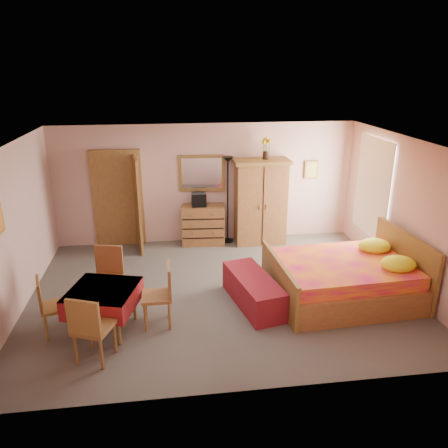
{
  "coord_description": "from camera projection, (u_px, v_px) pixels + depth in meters",
  "views": [
    {
      "loc": [
        -0.84,
        -6.73,
        3.73
      ],
      "look_at": [
        0.1,
        0.3,
        1.15
      ],
      "focal_mm": 35.0,
      "sensor_mm": 36.0,
      "label": 1
    }
  ],
  "objects": [
    {
      "name": "wall_mirror",
      "position": [
        202.0,
        173.0,
        9.4
      ],
      "size": [
        1.0,
        0.12,
        0.79
      ],
      "primitive_type": "cube",
      "rotation": [
        0.0,
        0.0,
        -0.07
      ],
      "color": "white",
      "rests_on": "wall_back"
    },
    {
      "name": "chest_of_drawers",
      "position": [
        203.0,
        225.0,
        9.58
      ],
      "size": [
        0.96,
        0.53,
        0.87
      ],
      "primitive_type": "cube",
      "rotation": [
        0.0,
        0.0,
        -0.08
      ],
      "color": "brown",
      "rests_on": "floor"
    },
    {
      "name": "doorway",
      "position": [
        118.0,
        200.0,
        9.36
      ],
      "size": [
        1.06,
        0.12,
        2.15
      ],
      "primitive_type": "cube",
      "color": "#9E6B35",
      "rests_on": "floor"
    },
    {
      "name": "sunflower_vase",
      "position": [
        266.0,
        148.0,
        9.15
      ],
      "size": [
        0.19,
        0.19,
        0.45
      ],
      "primitive_type": "cube",
      "rotation": [
        0.0,
        0.0,
        -0.04
      ],
      "color": "gold",
      "rests_on": "wardrobe"
    },
    {
      "name": "dining_table",
      "position": [
        105.0,
        309.0,
        6.44
      ],
      "size": [
        1.14,
        1.14,
        0.68
      ],
      "primitive_type": "cube",
      "rotation": [
        0.0,
        0.0,
        -0.27
      ],
      "color": "maroon",
      "rests_on": "floor"
    },
    {
      "name": "bed",
      "position": [
        343.0,
        268.0,
        7.3
      ],
      "size": [
        2.44,
        1.97,
        1.08
      ],
      "primitive_type": "cube",
      "rotation": [
        0.0,
        0.0,
        0.05
      ],
      "color": "#DC155B",
      "rests_on": "floor"
    },
    {
      "name": "picture_back",
      "position": [
        311.0,
        170.0,
        9.71
      ],
      "size": [
        0.3,
        0.04,
        0.4
      ],
      "primitive_type": "cube",
      "color": "#D8BF59",
      "rests_on": "wall_back"
    },
    {
      "name": "ceiling",
      "position": [
        220.0,
        143.0,
        6.76
      ],
      "size": [
        6.5,
        6.5,
        0.0
      ],
      "primitive_type": "plane",
      "rotation": [
        3.14,
        0.0,
        0.0
      ],
      "color": "brown",
      "rests_on": "wall_back"
    },
    {
      "name": "bench",
      "position": [
        253.0,
        291.0,
        7.17
      ],
      "size": [
        0.85,
        1.56,
        0.49
      ],
      "primitive_type": "cube",
      "rotation": [
        0.0,
        0.0,
        0.21
      ],
      "color": "maroon",
      "rests_on": "floor"
    },
    {
      "name": "wall_right",
      "position": [
        405.0,
        214.0,
        7.61
      ],
      "size": [
        0.1,
        5.0,
        2.6
      ],
      "primitive_type": "cube",
      "color": "#C89B91",
      "rests_on": "floor"
    },
    {
      "name": "wall_front",
      "position": [
        248.0,
        297.0,
        4.87
      ],
      "size": [
        6.5,
        0.1,
        2.6
      ],
      "primitive_type": "cube",
      "color": "#C89B91",
      "rests_on": "floor"
    },
    {
      "name": "wardrobe",
      "position": [
        261.0,
        202.0,
        9.49
      ],
      "size": [
        1.19,
        0.62,
        1.87
      ],
      "primitive_type": "cube",
      "rotation": [
        0.0,
        0.0,
        0.0
      ],
      "color": "#955E32",
      "rests_on": "floor"
    },
    {
      "name": "chair_south",
      "position": [
        94.0,
        327.0,
        5.73
      ],
      "size": [
        0.59,
        0.59,
        1.0
      ],
      "primitive_type": "cube",
      "rotation": [
        0.0,
        0.0,
        -0.37
      ],
      "color": "brown",
      "rests_on": "floor"
    },
    {
      "name": "chair_east",
      "position": [
        157.0,
        296.0,
        6.53
      ],
      "size": [
        0.45,
        0.45,
        0.97
      ],
      "primitive_type": "cube",
      "rotation": [
        0.0,
        0.0,
        1.58
      ],
      "color": "#AB6F3A",
      "rests_on": "floor"
    },
    {
      "name": "chair_north",
      "position": [
        106.0,
        280.0,
        6.97
      ],
      "size": [
        0.55,
        0.55,
        1.01
      ],
      "primitive_type": "cube",
      "rotation": [
        0.0,
        0.0,
        2.91
      ],
      "color": "olive",
      "rests_on": "floor"
    },
    {
      "name": "wall_back",
      "position": [
        206.0,
        184.0,
        9.53
      ],
      "size": [
        6.5,
        0.1,
        2.6
      ],
      "primitive_type": "cube",
      "color": "#C89B91",
      "rests_on": "floor"
    },
    {
      "name": "chair_west",
      "position": [
        55.0,
        306.0,
        6.33
      ],
      "size": [
        0.51,
        0.51,
        0.9
      ],
      "primitive_type": "cube",
      "rotation": [
        0.0,
        0.0,
        -1.29
      ],
      "color": "#A97B39",
      "rests_on": "floor"
    },
    {
      "name": "stereo",
      "position": [
        199.0,
        200.0,
        9.36
      ],
      "size": [
        0.31,
        0.23,
        0.29
      ],
      "primitive_type": "cube",
      "rotation": [
        0.0,
        0.0,
        -0.0
      ],
      "color": "black",
      "rests_on": "chest_of_drawers"
    },
    {
      "name": "wall_left",
      "position": [
        14.0,
        231.0,
        6.79
      ],
      "size": [
        0.1,
        5.0,
        2.6
      ],
      "primitive_type": "cube",
      "color": "#C89B91",
      "rests_on": "floor"
    },
    {
      "name": "window",
      "position": [
        373.0,
        187.0,
        8.67
      ],
      "size": [
        0.08,
        1.4,
        1.95
      ],
      "primitive_type": "cube",
      "color": "white",
      "rests_on": "wall_right"
    },
    {
      "name": "floor",
      "position": [
        221.0,
        292.0,
        7.64
      ],
      "size": [
        6.5,
        6.5,
        0.0
      ],
      "primitive_type": "plane",
      "color": "#615B55",
      "rests_on": "ground"
    },
    {
      "name": "floor_lamp",
      "position": [
        228.0,
        200.0,
        9.52
      ],
      "size": [
        0.31,
        0.31,
        1.92
      ],
      "primitive_type": "cube",
      "rotation": [
        0.0,
        0.0,
        -0.3
      ],
      "color": "black",
      "rests_on": "floor"
    }
  ]
}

